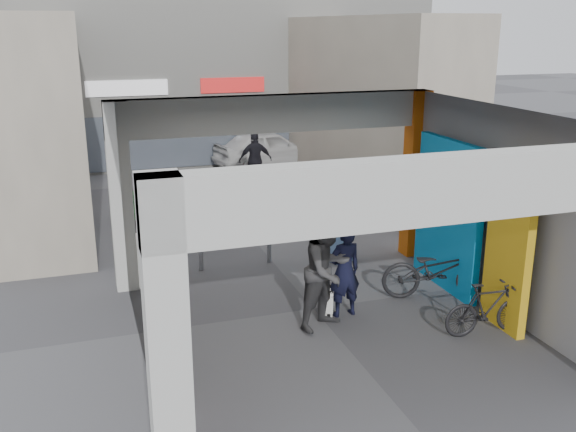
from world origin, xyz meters
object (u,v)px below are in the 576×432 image
object	(u,v)px
produce_stand	(145,211)
man_with_dog	(344,271)
bicycle_rear	(488,309)
white_van	(268,148)
cafe_set	(195,227)
man_elderly	(340,220)
man_crates	(255,160)
bicycle_front	(438,270)
border_collie	(326,303)
man_back_turned	(327,270)

from	to	relation	value
produce_stand	man_with_dog	size ratio (longest dim) A/B	0.73
bicycle_rear	white_van	world-z (taller)	white_van
cafe_set	man_elderly	size ratio (longest dim) A/B	0.78
produce_stand	man_crates	distance (m)	4.51
man_crates	bicycle_front	size ratio (longest dim) A/B	0.84
border_collie	white_van	distance (m)	12.06
bicycle_rear	border_collie	bearing A→B (deg)	60.35
border_collie	man_back_turned	distance (m)	0.87
man_crates	white_van	distance (m)	3.06
man_back_turned	bicycle_rear	distance (m)	2.62
cafe_set	man_with_dog	xyz separation A→B (m)	(1.66, -4.82, 0.51)
produce_stand	bicycle_front	xyz separation A→B (m)	(4.52, -6.28, 0.23)
border_collie	man_back_turned	xyz separation A→B (m)	(-0.15, -0.39, 0.76)
man_back_turned	white_van	xyz separation A→B (m)	(2.61, 12.19, -0.35)
produce_stand	white_van	bearing A→B (deg)	33.84
border_collie	man_crates	xyz separation A→B (m)	(1.24, 9.00, 0.62)
bicycle_front	white_van	bearing A→B (deg)	15.95
produce_stand	border_collie	distance (m)	6.75
produce_stand	cafe_set	bearing A→B (deg)	-73.75
border_collie	white_van	bearing A→B (deg)	102.76
man_with_dog	bicycle_front	xyz separation A→B (m)	(1.90, 0.14, -0.27)
man_back_turned	man_elderly	size ratio (longest dim) A/B	1.12
cafe_set	man_with_dog	world-z (taller)	man_with_dog
man_with_dog	bicycle_front	bearing A→B (deg)	178.43
man_elderly	man_crates	world-z (taller)	man_elderly
produce_stand	border_collie	xyz separation A→B (m)	(2.34, -6.33, -0.08)
border_collie	man_with_dog	xyz separation A→B (m)	(0.28, -0.08, 0.57)
border_collie	man_elderly	xyz separation A→B (m)	(1.23, 2.40, 0.66)
man_crates	man_with_dog	bearing A→B (deg)	88.15
bicycle_rear	man_crates	bearing A→B (deg)	9.16
border_collie	man_back_turned	world-z (taller)	man_back_turned
man_with_dog	white_van	world-z (taller)	man_with_dog
cafe_set	border_collie	xyz separation A→B (m)	(1.38, -4.74, -0.06)
man_crates	bicycle_rear	world-z (taller)	man_crates
border_collie	bicycle_rear	distance (m)	2.63
cafe_set	border_collie	distance (m)	4.93
man_crates	cafe_set	bearing A→B (deg)	62.60
man_elderly	bicycle_rear	xyz separation A→B (m)	(0.95, -3.85, -0.45)
cafe_set	white_van	bearing A→B (deg)	61.52
man_with_dog	man_back_turned	xyz separation A→B (m)	(-0.43, -0.31, 0.19)
cafe_set	produce_stand	distance (m)	1.87
bicycle_front	bicycle_rear	xyz separation A→B (m)	(0.00, -1.51, -0.09)
border_collie	white_van	size ratio (longest dim) A/B	0.15
man_elderly	bicycle_front	size ratio (longest dim) A/B	0.88
man_back_turned	bicycle_rear	world-z (taller)	man_back_turned
border_collie	man_elderly	world-z (taller)	man_elderly
bicycle_front	white_van	xyz separation A→B (m)	(0.28, 11.75, 0.11)
man_with_dog	white_van	distance (m)	12.08
produce_stand	bicycle_front	bearing A→B (deg)	-69.12
cafe_set	produce_stand	size ratio (longest dim) A/B	1.18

